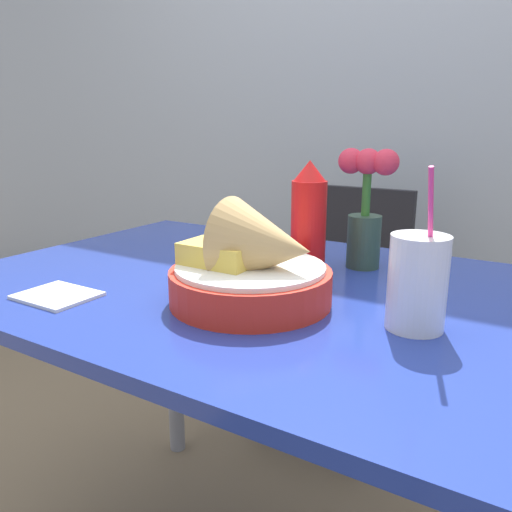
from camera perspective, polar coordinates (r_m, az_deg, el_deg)
wall_window at (r=2.11m, az=19.27°, el=20.67°), size 7.00×0.06×2.60m
dining_table at (r=1.00m, az=-0.71°, el=-8.88°), size 1.12×0.79×0.76m
chair_far_window at (r=1.77m, az=10.01°, el=-3.47°), size 0.40×0.40×0.84m
food_basket at (r=0.82m, az=-0.07°, el=-1.36°), size 0.27×0.27×0.18m
ketchup_bottle at (r=0.99m, az=6.02°, el=4.20°), size 0.07×0.07×0.22m
drink_cup at (r=0.75m, az=17.94°, el=-3.23°), size 0.08×0.08×0.24m
flower_vase at (r=1.05m, az=12.42°, el=5.57°), size 0.12×0.07×0.24m
napkin at (r=0.93m, az=-21.76°, el=-4.22°), size 0.13×0.10×0.01m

